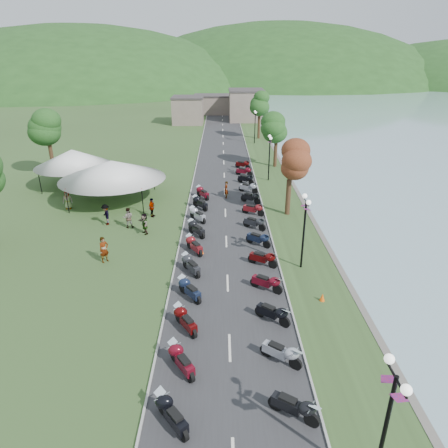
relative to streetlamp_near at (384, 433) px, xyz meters
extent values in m
cube|color=#313133|center=(-4.66, 36.85, -2.49)|extent=(7.00, 120.00, 0.02)
cube|color=#7B6A60|center=(-6.66, 81.85, 0.00)|extent=(18.00, 16.00, 5.00)
imported|color=slate|center=(-13.12, 15.75, -2.50)|extent=(0.83, 0.84, 1.87)
imported|color=slate|center=(-12.72, 21.66, -2.50)|extent=(0.90, 0.57, 1.75)
imported|color=slate|center=(-14.70, 22.26, -2.50)|extent=(0.98, 1.25, 1.80)
camera|label=1|loc=(-5.07, -8.78, 10.90)|focal=32.00mm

